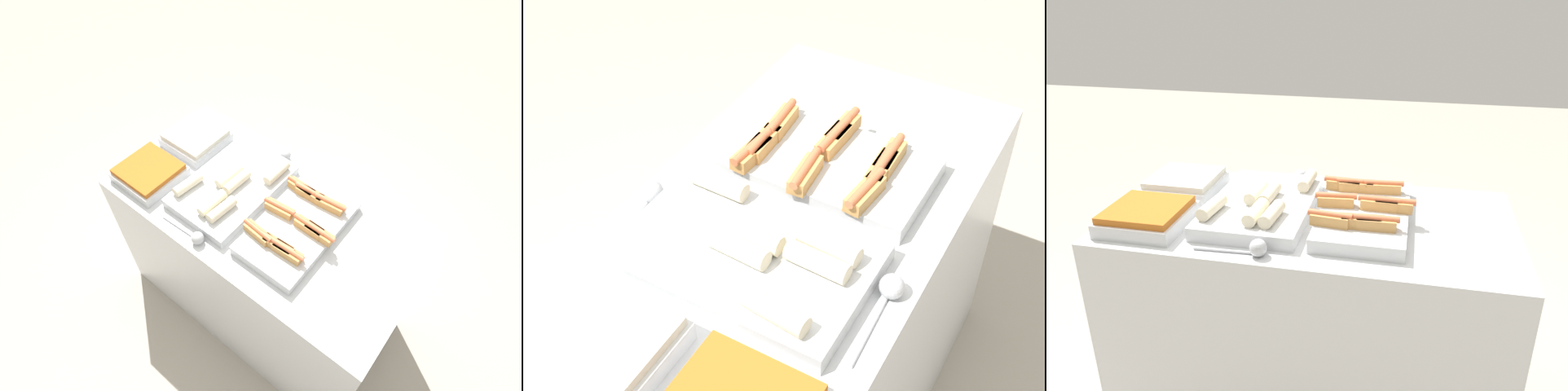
% 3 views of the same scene
% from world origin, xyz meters
% --- Properties ---
extents(counter, '(1.44, 0.74, 0.90)m').
position_xyz_m(counter, '(0.00, 0.00, 0.45)').
color(counter, silver).
rests_on(counter, ground_plane).
extents(tray_hotdogs, '(0.35, 0.55, 0.10)m').
position_xyz_m(tray_hotdogs, '(0.19, 0.00, 0.93)').
color(tray_hotdogs, silver).
rests_on(tray_hotdogs, counter).
extents(tray_wraps, '(0.36, 0.56, 0.10)m').
position_xyz_m(tray_wraps, '(-0.18, -0.01, 0.93)').
color(tray_wraps, silver).
rests_on(tray_wraps, counter).
extents(tray_side_front, '(0.27, 0.27, 0.07)m').
position_xyz_m(tray_side_front, '(-0.54, -0.19, 0.93)').
color(tray_side_front, silver).
rests_on(tray_side_front, counter).
extents(tray_side_back, '(0.27, 0.27, 0.07)m').
position_xyz_m(tray_side_back, '(-0.54, 0.12, 0.93)').
color(tray_side_back, silver).
rests_on(tray_side_back, counter).
extents(serving_spoon_near, '(0.24, 0.06, 0.06)m').
position_xyz_m(serving_spoon_near, '(-0.12, -0.31, 0.92)').
color(serving_spoon_near, '#B2B5BA').
rests_on(serving_spoon_near, counter).
extents(serving_spoon_far, '(0.22, 0.06, 0.06)m').
position_xyz_m(serving_spoon_far, '(-0.12, 0.31, 0.92)').
color(serving_spoon_far, '#B2B5BA').
rests_on(serving_spoon_far, counter).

